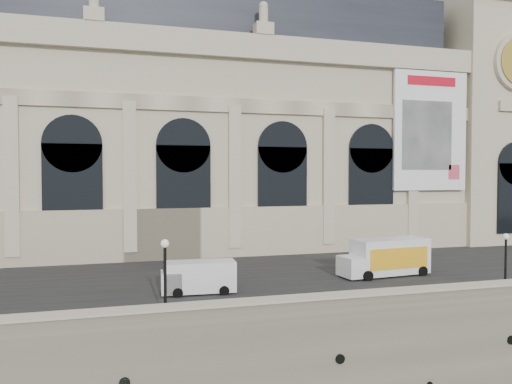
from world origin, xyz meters
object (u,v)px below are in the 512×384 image
lamp_left (165,281)px  lamp_right (506,263)px  box_truck (386,257)px  van_c (195,277)px

lamp_left → lamp_right: (23.50, 0.46, -0.25)m
box_truck → lamp_left: (-18.35, -7.65, 0.77)m
van_c → lamp_left: lamp_left is taller
box_truck → lamp_left: 19.90m
van_c → lamp_right: (20.89, -5.42, 0.90)m
van_c → lamp_left: 6.54m
van_c → box_truck: (15.75, 1.77, 0.37)m
van_c → lamp_right: lamp_right is taller
van_c → lamp_right: 21.60m
lamp_left → lamp_right: lamp_left is taller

